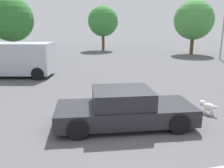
% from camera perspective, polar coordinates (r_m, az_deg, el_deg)
% --- Properties ---
extents(ground_plane, '(80.00, 80.00, 0.00)m').
position_cam_1_polar(ground_plane, '(7.53, 1.44, -10.73)').
color(ground_plane, '#515154').
extents(sedan_foreground, '(4.55, 2.18, 1.22)m').
position_cam_1_polar(sedan_foreground, '(7.51, 3.05, -6.15)').
color(sedan_foreground, '#232328').
rests_on(sedan_foreground, ground_plane).
extents(dog, '(0.46, 0.61, 0.48)m').
position_cam_1_polar(dog, '(9.23, 22.58, -5.06)').
color(dog, white).
rests_on(dog, ground_plane).
extents(van_white, '(5.71, 3.31, 2.14)m').
position_cam_1_polar(van_white, '(16.12, -24.03, 5.79)').
color(van_white, '#B2B7C1').
rests_on(van_white, ground_plane).
extents(tree_back_left, '(4.10, 4.10, 5.84)m').
position_cam_1_polar(tree_back_left, '(23.88, -23.75, 14.48)').
color(tree_back_left, brown).
rests_on(tree_back_left, ground_plane).
extents(tree_back_center, '(4.39, 4.39, 6.03)m').
position_cam_1_polar(tree_back_center, '(28.28, 19.61, 14.69)').
color(tree_back_center, brown).
rests_on(tree_back_center, ground_plane).
extents(tree_far_right, '(3.94, 3.94, 5.77)m').
position_cam_1_polar(tree_far_right, '(31.16, -2.25, 15.27)').
color(tree_far_right, brown).
rests_on(tree_far_right, ground_plane).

